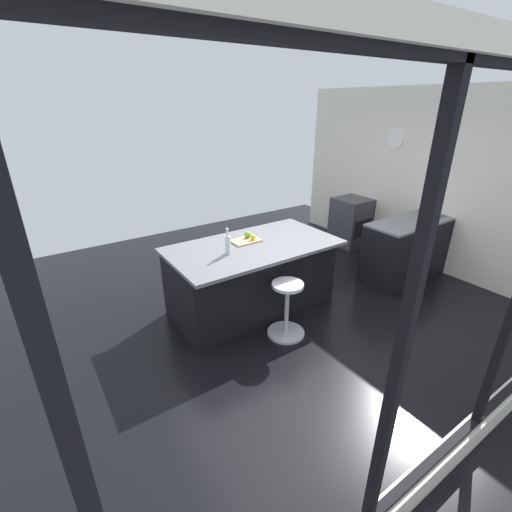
{
  "coord_description": "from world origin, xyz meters",
  "views": [
    {
      "loc": [
        2.58,
        3.19,
        2.53
      ],
      "look_at": [
        0.32,
        -0.13,
        0.77
      ],
      "focal_mm": 24.75,
      "sensor_mm": 36.0,
      "label": 1
    }
  ],
  "objects": [
    {
      "name": "apple_green",
      "position": [
        0.27,
        -0.39,
        0.97
      ],
      "size": [
        0.08,
        0.08,
        0.08
      ],
      "primitive_type": "sphere",
      "color": "#609E2D",
      "rests_on": "cutting_board"
    },
    {
      "name": "window_panel_rear",
      "position": [
        -0.0,
        2.49,
        1.05
      ],
      "size": [
        5.68,
        0.12,
        2.76
      ],
      "color": "silver",
      "rests_on": "ground_plane"
    },
    {
      "name": "interior_partition_left",
      "position": [
        -2.84,
        -0.0,
        1.38
      ],
      "size": [
        0.15,
        4.98,
        2.76
      ],
      "color": "silver",
      "rests_on": "ground_plane"
    },
    {
      "name": "cutting_board",
      "position": [
        0.34,
        -0.33,
        0.91
      ],
      "size": [
        0.36,
        0.24,
        0.02
      ],
      "primitive_type": "cube",
      "color": "tan",
      "rests_on": "kitchen_island"
    },
    {
      "name": "oven_range",
      "position": [
        -2.49,
        -1.07,
        0.45
      ],
      "size": [
        0.6,
        0.61,
        0.89
      ],
      "color": "#38383D",
      "rests_on": "ground_plane"
    },
    {
      "name": "sink_cabinet",
      "position": [
        -2.5,
        0.38,
        0.47
      ],
      "size": [
        2.19,
        0.6,
        1.2
      ],
      "color": "black",
      "rests_on": "ground_plane"
    },
    {
      "name": "kitchen_island",
      "position": [
        0.32,
        -0.23,
        0.46
      ],
      "size": [
        2.12,
        1.15,
        0.9
      ],
      "color": "black",
      "rests_on": "ground_plane"
    },
    {
      "name": "stool_by_window",
      "position": [
        0.34,
        0.52,
        0.32
      ],
      "size": [
        0.44,
        0.44,
        0.67
      ],
      "color": "#B7B7BC",
      "rests_on": "ground_plane"
    },
    {
      "name": "apple_yellow",
      "position": [
        0.26,
        -0.28,
        0.96
      ],
      "size": [
        0.07,
        0.07,
        0.07
      ],
      "primitive_type": "sphere",
      "color": "gold",
      "rests_on": "cutting_board"
    },
    {
      "name": "water_bottle",
      "position": [
        0.73,
        -0.12,
        1.03
      ],
      "size": [
        0.06,
        0.06,
        0.31
      ],
      "color": "silver",
      "rests_on": "kitchen_island"
    },
    {
      "name": "ground_plane",
      "position": [
        0.0,
        0.0,
        0.0
      ],
      "size": [
        7.39,
        7.39,
        0.0
      ],
      "primitive_type": "plane",
      "color": "black"
    }
  ]
}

